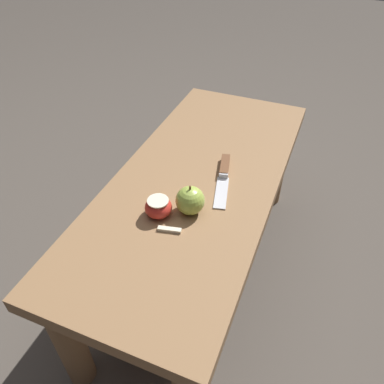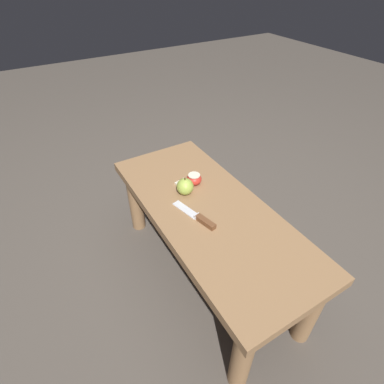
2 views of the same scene
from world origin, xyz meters
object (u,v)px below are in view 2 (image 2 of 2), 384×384
Objects in this scene: wooden_bench at (208,223)px; apple_cut at (194,179)px; apple_whole at (185,186)px; knife at (200,218)px.

wooden_bench is 15.23× the size of apple_cut.
apple_whole is 1.21× the size of apple_cut.
wooden_bench is 0.18m from apple_whole.
apple_cut reaches higher than wooden_bench.
apple_cut reaches higher than knife.
wooden_bench is 0.21m from apple_cut.
apple_cut is (0.04, -0.07, -0.01)m from apple_whole.
apple_whole is (0.17, -0.03, 0.03)m from knife.
apple_cut is at bearing -39.24° from knife.
wooden_bench is at bearing -75.59° from knife.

